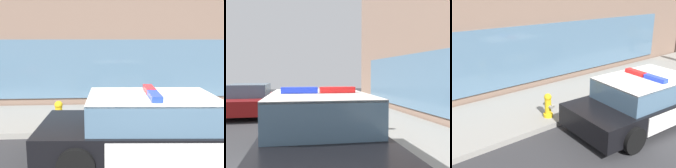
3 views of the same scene
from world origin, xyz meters
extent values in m
plane|color=#303033|center=(0.00, 0.00, 0.00)|extent=(48.00, 48.00, 0.00)
cube|color=gray|center=(0.00, 3.31, 0.07)|extent=(48.00, 2.86, 0.15)
cube|color=slate|center=(-1.28, 4.75, 1.45)|extent=(14.64, 0.08, 2.10)
cube|color=black|center=(0.05, 0.60, 0.50)|extent=(5.03, 2.20, 0.60)
cube|color=silver|center=(-1.68, 0.70, 0.67)|extent=(1.48, 1.96, 0.05)
cube|color=silver|center=(0.00, 1.58, 0.50)|extent=(2.07, 0.15, 0.51)
cube|color=silver|center=(-0.11, -0.37, 0.50)|extent=(2.07, 0.15, 0.51)
cube|color=yellow|center=(0.00, 1.60, 0.50)|extent=(0.22, 0.02, 0.26)
cube|color=slate|center=(-0.15, 0.61, 1.07)|extent=(2.66, 1.88, 0.60)
cube|color=silver|center=(-0.15, 0.61, 1.36)|extent=(2.66, 1.88, 0.04)
cube|color=red|center=(-0.13, 0.96, 1.44)|extent=(0.24, 0.67, 0.11)
cube|color=blue|center=(-0.17, 0.26, 1.44)|extent=(0.24, 0.67, 0.11)
cylinder|color=black|center=(1.72, 1.47, 0.34)|extent=(0.69, 0.26, 0.68)
cylinder|color=black|center=(-1.52, 1.65, 0.34)|extent=(0.69, 0.26, 0.68)
cylinder|color=black|center=(-1.63, -0.27, 0.34)|extent=(0.69, 0.26, 0.68)
cylinder|color=gold|center=(-2.29, 2.33, 0.20)|extent=(0.28, 0.28, 0.10)
cylinder|color=gold|center=(-2.29, 2.33, 0.47)|extent=(0.19, 0.19, 0.45)
sphere|color=gold|center=(-2.29, 2.33, 0.77)|extent=(0.22, 0.22, 0.22)
cylinder|color=gray|center=(-2.29, 2.33, 0.84)|extent=(0.06, 0.06, 0.05)
cylinder|color=gray|center=(-2.29, 2.18, 0.50)|extent=(0.09, 0.10, 0.09)
cylinder|color=gray|center=(-2.29, 2.47, 0.50)|extent=(0.09, 0.10, 0.09)
cylinder|color=gray|center=(-2.14, 2.33, 0.46)|extent=(0.10, 0.12, 0.12)
camera|label=1|loc=(-1.26, -4.36, 2.49)|focal=40.66mm
camera|label=2|loc=(4.24, 0.02, 1.73)|focal=38.56mm
camera|label=3|loc=(-6.46, -3.77, 3.76)|focal=44.21mm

